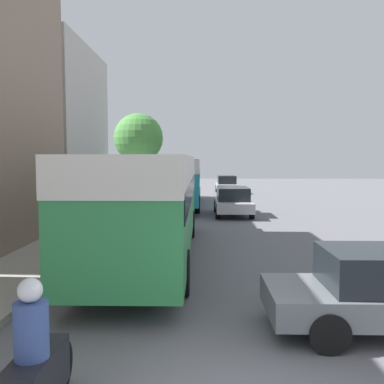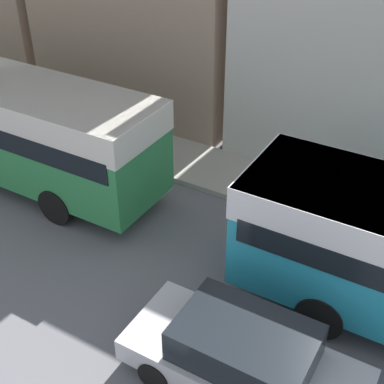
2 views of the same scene
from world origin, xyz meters
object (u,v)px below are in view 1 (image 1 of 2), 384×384
car_far_curb (227,184)px  pedestrian_near_curb (123,191)px  car_crossing (233,201)px  bus_following (179,176)px  motorcycle_behind_lead (35,372)px  bus_lead (151,192)px

car_far_curb → pedestrian_near_curb: (-6.85, -11.74, 0.25)m
car_crossing → pedestrian_near_curb: 6.89m
bus_following → car_far_curb: bearing=70.9°
motorcycle_behind_lead → car_far_curb: motorcycle_behind_lead is taller
motorcycle_behind_lead → bus_following: bearing=88.9°
bus_lead → car_far_curb: bus_lead is taller
bus_following → motorcycle_behind_lead: bearing=-91.1°
bus_lead → motorcycle_behind_lead: bus_lead is taller
bus_following → car_far_curb: 10.93m
motorcycle_behind_lead → pedestrian_near_curb: pedestrian_near_curb is taller
bus_lead → pedestrian_near_curb: 12.95m
bus_following → pedestrian_near_curb: (-3.29, -1.46, -0.87)m
bus_following → car_far_curb: size_ratio=2.46×
bus_following → car_crossing: 5.30m
bus_lead → pedestrian_near_curb: (-3.16, 12.52, -0.93)m
car_far_curb → pedestrian_near_curb: bearing=-120.3°
car_crossing → bus_lead: bearing=72.1°
bus_lead → bus_following: size_ratio=1.02×
pedestrian_near_curb → motorcycle_behind_lead: bearing=-82.1°
car_crossing → bus_following: bearing=-54.3°
pedestrian_near_curb → bus_following: bearing=23.9°
bus_lead → pedestrian_near_curb: bearing=104.2°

